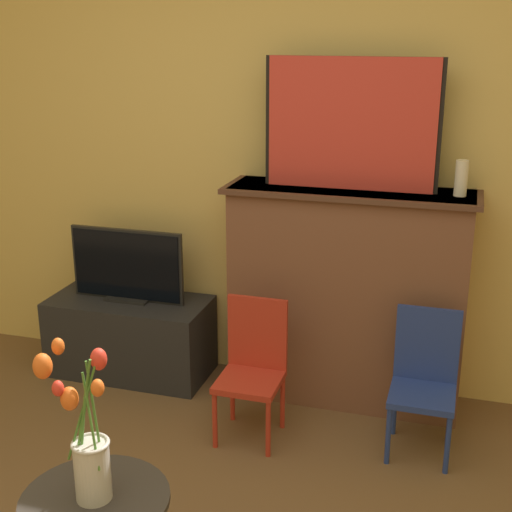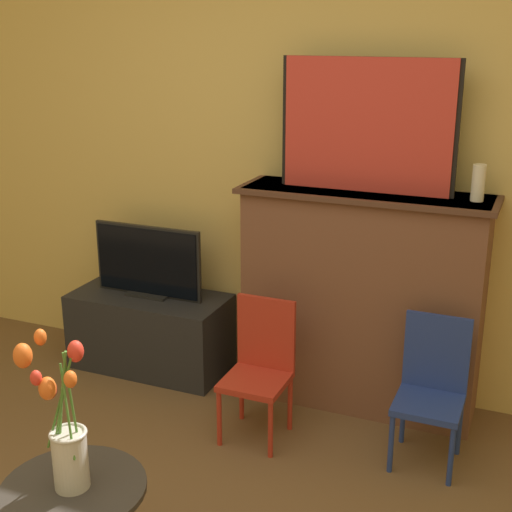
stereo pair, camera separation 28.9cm
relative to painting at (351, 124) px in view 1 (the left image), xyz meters
name	(u,v)px [view 1 (the left image)]	position (x,y,z in m)	size (l,w,h in m)	color
wall_back	(297,137)	(-0.31, 0.19, -0.10)	(8.00, 0.06, 2.70)	#E0BC66
fireplace_mantel	(347,295)	(0.01, -0.01, -0.87)	(1.25, 0.38, 1.14)	brown
painting	(351,124)	(0.00, 0.00, 0.00)	(0.85, 0.03, 0.63)	black
mantel_candle	(461,178)	(0.53, -0.01, -0.23)	(0.06, 0.06, 0.17)	silver
tv_stand	(131,336)	(-1.20, -0.07, -1.23)	(0.89, 0.43, 0.44)	#232326
tv_monitor	(127,266)	(-1.20, -0.06, -0.82)	(0.66, 0.12, 0.41)	black
chair_red	(253,363)	(-0.35, -0.48, -1.09)	(0.29, 0.29, 0.67)	#B22D1E
chair_blue	(424,376)	(0.45, -0.37, -1.09)	(0.29, 0.29, 0.67)	navy
vase_tulips	(86,443)	(-0.51, -1.73, -0.79)	(0.25, 0.15, 0.52)	beige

